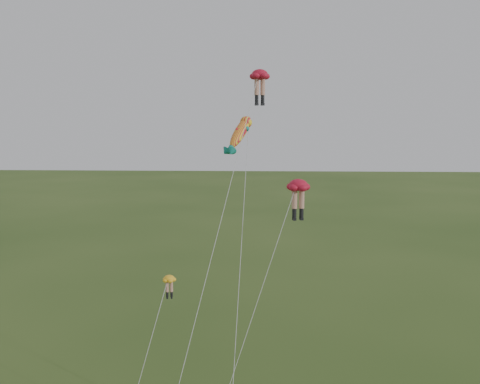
{
  "coord_description": "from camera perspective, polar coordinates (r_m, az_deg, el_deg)",
  "views": [
    {
      "loc": [
        3.4,
        -28.0,
        17.28
      ],
      "look_at": [
        1.92,
        6.0,
        12.62
      ],
      "focal_mm": 40.0,
      "sensor_mm": 36.0,
      "label": 1
    }
  ],
  "objects": [
    {
      "name": "legs_kite_red_mid",
      "position": [
        31.35,
        6.1,
        0.03
      ],
      "size": [
        5.67,
        5.05,
        13.81
      ],
      "rotation": [
        0.0,
        0.0,
        0.23
      ],
      "color": "#B4122A",
      "rests_on": "ground"
    },
    {
      "name": "legs_kite_yellow",
      "position": [
        29.89,
        -7.97,
        -10.68
      ],
      "size": [
        2.82,
        3.22,
        8.83
      ],
      "rotation": [
        0.0,
        0.0,
        0.14
      ],
      "color": "yellow",
      "rests_on": "ground"
    },
    {
      "name": "legs_kite_red_high",
      "position": [
        35.08,
        1.95,
        11.52
      ],
      "size": [
        5.91,
        10.76,
        20.47
      ],
      "rotation": [
        0.0,
        0.0,
        0.35
      ],
      "color": "#B4122A",
      "rests_on": "ground"
    },
    {
      "name": "fish_kite",
      "position": [
        37.07,
        0.03,
        6.26
      ],
      "size": [
        2.24,
        13.23,
        17.76
      ],
      "rotation": [
        0.73,
        0.0,
        -0.53
      ],
      "color": "yellow",
      "rests_on": "ground"
    }
  ]
}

